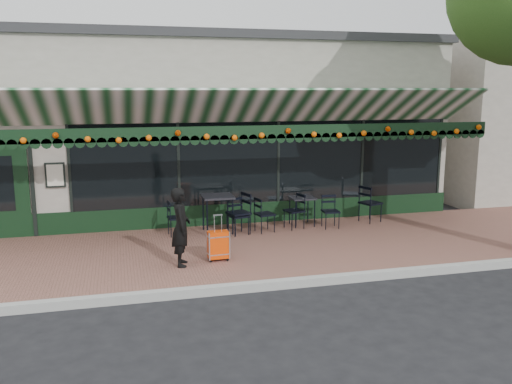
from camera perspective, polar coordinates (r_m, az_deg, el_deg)
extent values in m
plane|color=black|center=(9.40, 1.04, -10.06)|extent=(80.00, 80.00, 0.00)
cube|color=brown|center=(11.21, -1.69, -6.18)|extent=(18.00, 4.00, 0.15)
cube|color=#9E9E99|center=(9.30, 1.17, -9.79)|extent=(18.00, 0.16, 0.15)
cube|color=gray|center=(16.67, -6.31, 6.92)|extent=(12.00, 8.00, 4.50)
cube|color=black|center=(13.06, 1.50, 3.30)|extent=(9.20, 0.04, 2.00)
cube|color=black|center=(12.86, -25.17, 0.36)|extent=(1.10, 0.07, 2.20)
cube|color=silver|center=(12.62, -20.39, 1.68)|extent=(0.42, 0.04, 0.55)
cube|color=black|center=(11.27, -2.34, 6.26)|extent=(12.00, 0.03, 0.28)
cylinder|color=orange|center=(11.22, -2.28, 6.14)|extent=(11.60, 0.12, 0.12)
imported|color=black|center=(9.97, -7.92, -3.66)|extent=(0.40, 0.56, 1.45)
cube|color=#E03D07|center=(10.28, -4.00, -5.55)|extent=(0.40, 0.23, 0.52)
cube|color=black|center=(10.36, -3.98, -7.05)|extent=(0.40, 0.23, 0.05)
cube|color=silver|center=(10.17, -4.03, -3.29)|extent=(0.17, 0.03, 0.32)
cube|color=black|center=(12.85, 4.89, -0.61)|extent=(0.56, 0.56, 0.04)
cylinder|color=black|center=(12.64, 4.21, -2.39)|extent=(0.03, 0.03, 0.65)
cylinder|color=black|center=(12.79, 6.18, -2.26)|extent=(0.03, 0.03, 0.65)
cylinder|color=black|center=(13.07, 3.57, -1.94)|extent=(0.03, 0.03, 0.65)
cylinder|color=black|center=(13.22, 5.48, -1.83)|extent=(0.03, 0.03, 0.65)
cube|color=black|center=(12.19, -4.08, -0.47)|extent=(0.69, 0.69, 0.05)
cylinder|color=black|center=(11.96, -5.16, -2.78)|extent=(0.03, 0.03, 0.80)
cylinder|color=black|center=(12.06, -2.47, -2.63)|extent=(0.03, 0.03, 0.80)
cylinder|color=black|center=(12.51, -5.58, -2.19)|extent=(0.03, 0.03, 0.80)
cylinder|color=black|center=(12.61, -3.01, -2.05)|extent=(0.03, 0.03, 0.80)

